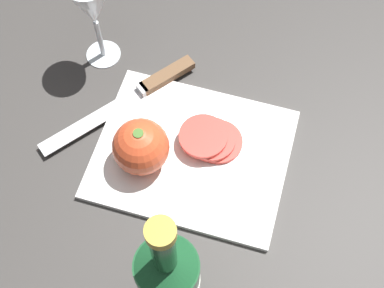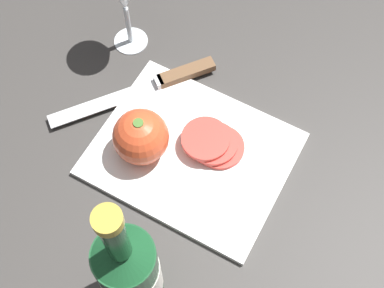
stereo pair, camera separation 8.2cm
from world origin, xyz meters
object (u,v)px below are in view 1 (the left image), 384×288
whole_tomato (141,147)px  tomato_slice_stack_near (211,139)px  knife (150,86)px  wine_bottle (167,282)px  wine_glass (92,5)px

whole_tomato → tomato_slice_stack_near: (-0.10, -0.06, -0.03)m
whole_tomato → tomato_slice_stack_near: bearing=-148.5°
knife → tomato_slice_stack_near: bearing=98.9°
wine_bottle → knife: (0.14, -0.32, -0.09)m
knife → wine_bottle: bearing=61.3°
wine_bottle → tomato_slice_stack_near: wine_bottle is taller
wine_glass → whole_tomato: (-0.14, 0.18, -0.07)m
wine_bottle → wine_glass: size_ratio=1.76×
whole_tomato → knife: (0.03, -0.13, -0.04)m
knife → tomato_slice_stack_near: 0.15m
wine_glass → tomato_slice_stack_near: wine_glass is taller
wine_glass → knife: bearing=154.3°
whole_tomato → knife: whole_tomato is taller
knife → tomato_slice_stack_near: tomato_slice_stack_near is taller
whole_tomato → wine_bottle: bearing=118.5°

